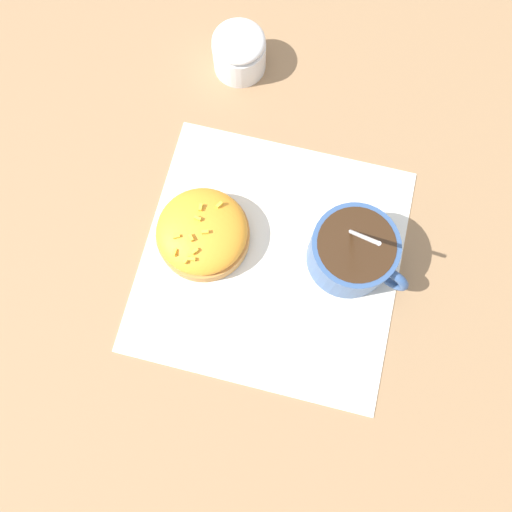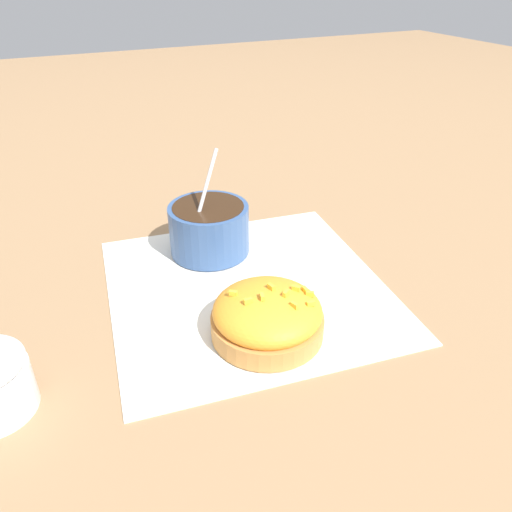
# 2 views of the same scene
# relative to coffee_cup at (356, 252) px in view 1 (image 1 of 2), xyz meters

# --- Properties ---
(ground_plane) EXTENTS (3.00, 3.00, 0.00)m
(ground_plane) POSITION_rel_coffee_cup_xyz_m (0.08, 0.01, -0.03)
(ground_plane) COLOR #93704C
(paper_napkin) EXTENTS (0.30, 0.30, 0.00)m
(paper_napkin) POSITION_rel_coffee_cup_xyz_m (0.08, 0.01, -0.03)
(paper_napkin) COLOR white
(paper_napkin) RESTS_ON ground_plane
(coffee_cup) EXTENTS (0.10, 0.09, 0.12)m
(coffee_cup) POSITION_rel_coffee_cup_xyz_m (0.00, 0.00, 0.00)
(coffee_cup) COLOR #335184
(coffee_cup) RESTS_ON paper_napkin
(frosted_pastry) EXTENTS (0.10, 0.10, 0.05)m
(frosted_pastry) POSITION_rel_coffee_cup_xyz_m (0.16, -0.00, -0.01)
(frosted_pastry) COLOR #C18442
(frosted_pastry) RESTS_ON paper_napkin
(sugar_bowl) EXTENTS (0.06, 0.06, 0.06)m
(sugar_bowl) POSITION_rel_coffee_cup_xyz_m (0.15, -0.23, -0.01)
(sugar_bowl) COLOR white
(sugar_bowl) RESTS_ON ground_plane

